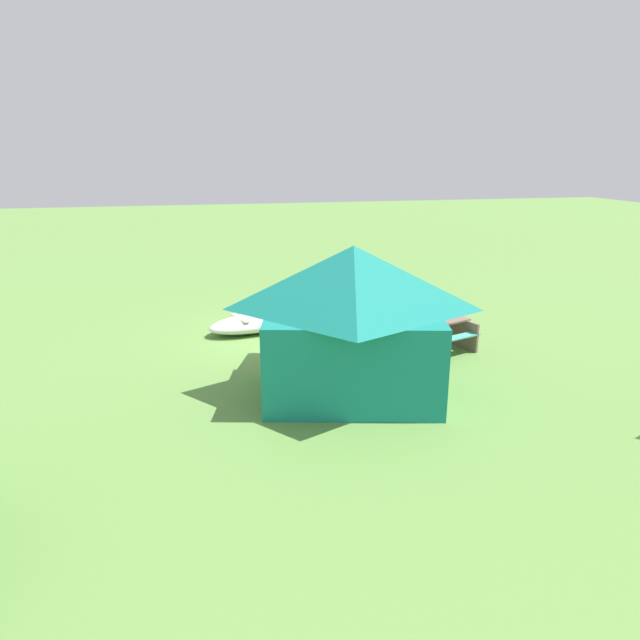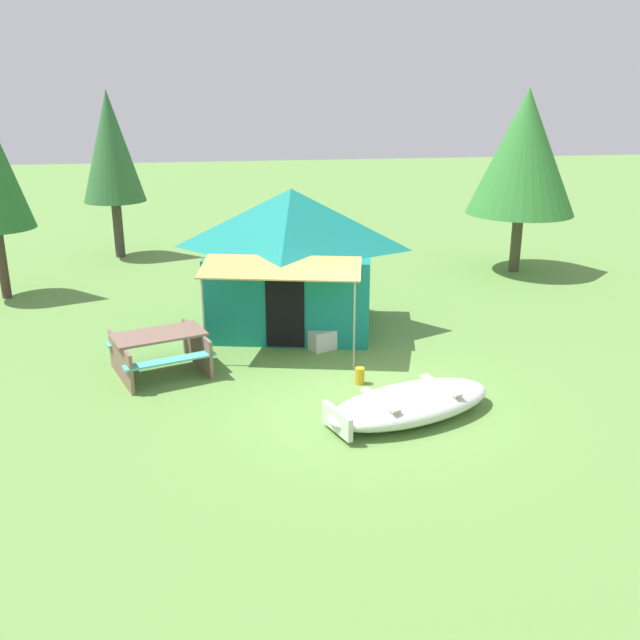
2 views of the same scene
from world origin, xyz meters
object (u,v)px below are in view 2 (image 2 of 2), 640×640
pine_tree_back_right (524,152)px  pine_tree_far_center (111,147)px  beached_rowboat (410,403)px  cooler_box (323,340)px  canvas_cabin_tent (292,258)px  fuel_can (360,376)px  picnic_table (160,348)px

pine_tree_back_right → pine_tree_far_center: pine_tree_back_right is taller
beached_rowboat → cooler_box: bearing=104.5°
canvas_cabin_tent → fuel_can: bearing=-76.6°
fuel_can → pine_tree_back_right: bearing=49.4°
cooler_box → fuel_can: cooler_box is taller
picnic_table → cooler_box: size_ratio=3.95×
beached_rowboat → canvas_cabin_tent: canvas_cabin_tent is taller
picnic_table → pine_tree_back_right: size_ratio=0.41×
beached_rowboat → picnic_table: bearing=147.5°
cooler_box → pine_tree_far_center: size_ratio=0.10×
beached_rowboat → picnic_table: picnic_table is taller
cooler_box → beached_rowboat: bearing=-75.5°
canvas_cabin_tent → cooler_box: bearing=-73.4°
picnic_table → fuel_can: 3.64m
fuel_can → pine_tree_back_right: size_ratio=0.06×
pine_tree_far_center → picnic_table: bearing=-80.2°
canvas_cabin_tent → pine_tree_far_center: (-4.35, 7.50, 1.72)m
pine_tree_back_right → pine_tree_far_center: bearing=161.9°
picnic_table → pine_tree_back_right: (9.49, 5.95, 2.80)m
fuel_can → pine_tree_far_center: size_ratio=0.06×
beached_rowboat → fuel_can: beached_rowboat is taller
cooler_box → fuel_can: bearing=-79.1°
fuel_can → pine_tree_back_right: 9.80m
canvas_cabin_tent → fuel_can: (0.76, -3.20, -1.40)m
picnic_table → beached_rowboat: bearing=-32.5°
canvas_cabin_tent → picnic_table: size_ratio=2.19×
cooler_box → pine_tree_far_center: bearing=118.2°
beached_rowboat → pine_tree_far_center: 13.68m
canvas_cabin_tent → picnic_table: canvas_cabin_tent is taller
pine_tree_far_center → canvas_cabin_tent: bearing=-59.9°
fuel_can → pine_tree_far_center: (-5.11, 10.70, 3.11)m
picnic_table → pine_tree_back_right: bearing=32.1°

